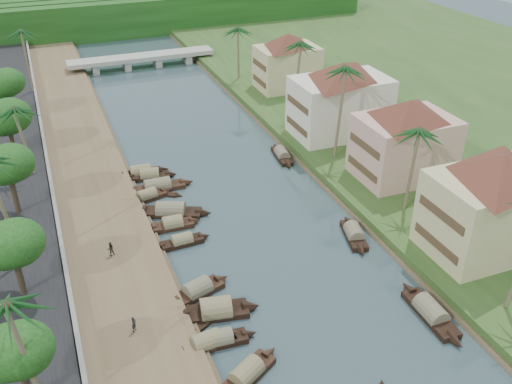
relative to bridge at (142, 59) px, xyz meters
name	(u,v)px	position (x,y,z in m)	size (l,w,h in m)	color
ground	(302,289)	(0.00, -72.00, -1.72)	(220.00, 220.00, 0.00)	#32454B
left_bank	(97,213)	(-16.00, -52.00, -1.32)	(10.00, 180.00, 0.80)	brown
right_bank	(367,160)	(19.00, -52.00, -1.12)	(16.00, 180.00, 1.20)	#294A1D
road	(16,226)	(-24.50, -52.00, -1.02)	(8.00, 180.00, 1.40)	black
retaining_wall	(56,213)	(-20.20, -52.00, -0.37)	(0.40, 180.00, 1.10)	gray
treeline	(116,16)	(0.00, 28.00, 2.28)	(120.00, 14.00, 8.00)	#13390F
bridge	(142,59)	(0.00, 0.00, 0.00)	(28.00, 4.00, 2.40)	#9D9D93
building_near	(493,202)	(18.99, -74.00, 4.66)	(14.85, 14.85, 10.20)	#CEC28A
building_mid	(405,138)	(19.99, -58.00, 4.41)	(14.11, 14.11, 9.70)	tan
building_far	(340,98)	(18.99, -44.00, 4.66)	(15.59, 15.59, 10.20)	silver
building_distant	(287,61)	(19.99, -24.00, 4.16)	(12.62, 12.62, 9.20)	#CEC28A
sampan_2	(246,375)	(-8.61, -80.06, -1.31)	(7.34, 5.17, 2.04)	black
sampan_3	(219,340)	(-9.41, -75.77, -1.32)	(6.74, 1.85, 1.85)	black
sampan_4	(207,343)	(-10.47, -75.74, -1.31)	(6.89, 2.16, 1.97)	black
sampan_5	(216,311)	(-8.54, -72.31, -1.30)	(8.23, 3.36, 2.52)	black
sampan_6	(197,291)	(-9.29, -69.10, -1.31)	(7.31, 3.87, 2.15)	black
sampan_7	(182,241)	(-8.51, -60.88, -1.32)	(6.32, 1.63, 1.74)	black
sampan_8	(173,224)	(-8.61, -57.41, -1.31)	(6.32, 1.86, 1.98)	black
sampan_9	(171,211)	(-8.14, -54.75, -1.30)	(9.30, 5.54, 2.35)	black
sampan_10	(147,196)	(-9.92, -50.42, -1.32)	(6.52, 2.82, 1.82)	black
sampan_11	(150,176)	(-8.52, -45.42, -1.31)	(7.09, 2.86, 2.02)	black
sampan_12	(158,187)	(-8.24, -48.60, -1.31)	(9.19, 2.02, 2.18)	black
sampan_13	(141,173)	(-9.41, -44.20, -1.31)	(7.46, 1.94, 2.05)	black
sampan_14	(430,313)	(8.85, -79.45, -1.31)	(2.06, 9.11, 2.20)	black
sampan_15	(354,234)	(8.78, -66.35, -1.31)	(3.32, 7.61, 2.03)	black
sampan_16	(282,155)	(9.35, -46.18, -1.32)	(2.22, 7.70, 1.90)	black
canoe_1	(207,323)	(-9.66, -73.12, -1.62)	(4.12, 2.73, 0.70)	black
canoe_2	(161,194)	(-8.17, -49.91, -1.62)	(5.12, 3.60, 0.80)	black
palm_1	(416,133)	(16.00, -64.92, 8.67)	(3.20, 3.20, 10.96)	#72634C
palm_2	(342,71)	(15.00, -50.61, 11.06)	(3.20, 3.20, 13.45)	#72634C
palm_3	(297,45)	(16.00, -35.67, 10.22)	(3.20, 3.20, 12.56)	#72634C
palm_4	(17,305)	(-23.00, -79.50, 9.87)	(3.20, 3.20, 11.99)	#72634C
palm_6	(20,110)	(-22.00, -41.35, 8.02)	(3.20, 3.20, 10.08)	#72634C
palm_7	(238,30)	(14.00, -16.40, 8.11)	(3.20, 3.20, 10.38)	#72634C
palm_8	(21,32)	(-20.50, -10.43, 9.48)	(3.20, 3.20, 11.59)	#72634C
tree_1	(16,351)	(-24.00, -77.59, 4.63)	(4.42, 4.42, 6.86)	#3F3224
tree_2	(11,244)	(-24.00, -64.85, 4.92)	(4.89, 4.89, 7.34)	#3F3224
tree_3	(7,165)	(-24.00, -50.24, 5.44)	(4.92, 4.92, 7.89)	#3F3224
tree_4	(7,117)	(-24.00, -34.40, 4.68)	(5.48, 5.48, 7.32)	#3F3224
tree_5	(5,84)	(-24.00, -21.34, 4.90)	(4.96, 4.96, 7.35)	#3F3224
tree_6	(371,94)	(24.00, -43.68, 4.49)	(4.67, 4.67, 7.02)	#3F3224
person_near	(134,324)	(-15.69, -72.53, -0.20)	(0.53, 0.35, 1.45)	#212228
person_far	(110,249)	(-15.79, -61.13, -0.18)	(0.72, 0.56, 1.49)	#352E25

